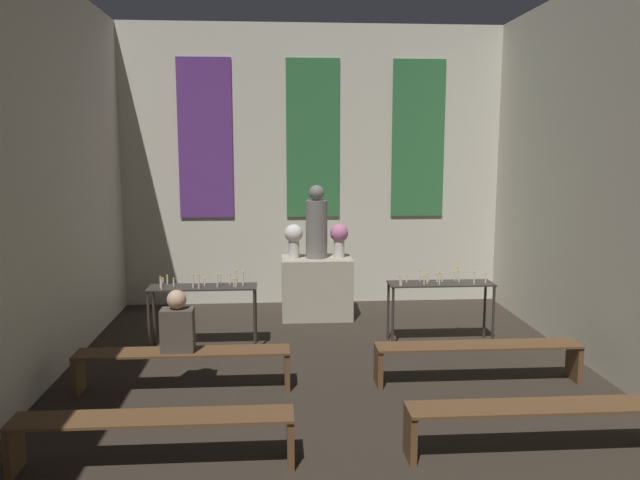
# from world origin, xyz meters

# --- Properties ---
(wall_back) EXTENTS (6.72, 0.16, 4.76)m
(wall_back) POSITION_xyz_m (0.00, 11.09, 2.41)
(wall_back) COLOR beige
(wall_back) RESTS_ON ground_plane
(altar) EXTENTS (1.11, 0.75, 0.97)m
(altar) POSITION_xyz_m (0.00, 10.06, 0.48)
(altar) COLOR #ADA38E
(altar) RESTS_ON ground_plane
(statue) EXTENTS (0.34, 0.34, 1.16)m
(statue) POSITION_xyz_m (0.00, 10.06, 1.49)
(statue) COLOR slate
(statue) RESTS_ON altar
(flower_vase_left) EXTENTS (0.29, 0.29, 0.54)m
(flower_vase_left) POSITION_xyz_m (-0.36, 10.06, 1.30)
(flower_vase_left) COLOR beige
(flower_vase_left) RESTS_ON altar
(flower_vase_right) EXTENTS (0.29, 0.29, 0.54)m
(flower_vase_right) POSITION_xyz_m (0.36, 10.06, 1.30)
(flower_vase_right) COLOR beige
(flower_vase_right) RESTS_ON altar
(candle_rack_left) EXTENTS (1.45, 0.42, 1.06)m
(candle_rack_left) POSITION_xyz_m (-1.63, 8.60, 0.75)
(candle_rack_left) COLOR #332D28
(candle_rack_left) RESTS_ON ground_plane
(candle_rack_right) EXTENTS (1.45, 0.42, 1.05)m
(candle_rack_right) POSITION_xyz_m (1.63, 8.60, 0.74)
(candle_rack_right) COLOR #332D28
(candle_rack_right) RESTS_ON ground_plane
(pew_third_left) EXTENTS (2.38, 0.36, 0.46)m
(pew_third_left) POSITION_xyz_m (-1.69, 5.38, 0.35)
(pew_third_left) COLOR brown
(pew_third_left) RESTS_ON ground_plane
(pew_third_right) EXTENTS (2.38, 0.36, 0.46)m
(pew_third_right) POSITION_xyz_m (1.69, 5.38, 0.35)
(pew_third_right) COLOR brown
(pew_third_right) RESTS_ON ground_plane
(pew_back_left) EXTENTS (2.38, 0.36, 0.46)m
(pew_back_left) POSITION_xyz_m (-1.69, 7.10, 0.35)
(pew_back_left) COLOR brown
(pew_back_left) RESTS_ON ground_plane
(pew_back_right) EXTENTS (2.38, 0.36, 0.46)m
(pew_back_right) POSITION_xyz_m (1.69, 7.10, 0.35)
(pew_back_right) COLOR brown
(pew_back_right) RESTS_ON ground_plane
(person_seated) EXTENTS (0.36, 0.24, 0.70)m
(person_seated) POSITION_xyz_m (-1.74, 7.10, 0.77)
(person_seated) COLOR #4C4238
(person_seated) RESTS_ON pew_back_left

